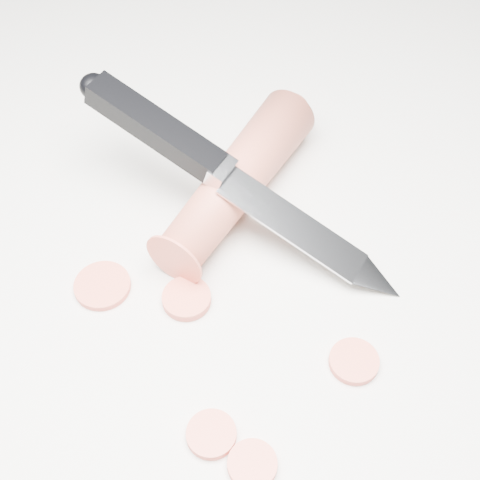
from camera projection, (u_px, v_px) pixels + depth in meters
name	position (u px, v px, depth m)	size (l,w,h in m)	color
ground	(202.00, 281.00, 0.48)	(2.40, 2.40, 0.00)	beige
carrot	(237.00, 180.00, 0.51)	(0.04, 0.04, 0.17)	#BA4F3A
carrot_slice_0	(187.00, 299.00, 0.47)	(0.03, 0.03, 0.01)	#D5553F
carrot_slice_1	(102.00, 286.00, 0.47)	(0.04, 0.04, 0.01)	#D5553F
carrot_slice_2	(354.00, 361.00, 0.44)	(0.03, 0.03, 0.01)	#D5553F
carrot_slice_3	(211.00, 434.00, 0.41)	(0.03, 0.03, 0.01)	#D5553F
carrot_slice_4	(252.00, 464.00, 0.40)	(0.03, 0.03, 0.01)	#D5553F
kitchen_knife	(239.00, 181.00, 0.48)	(0.18, 0.24, 0.09)	silver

